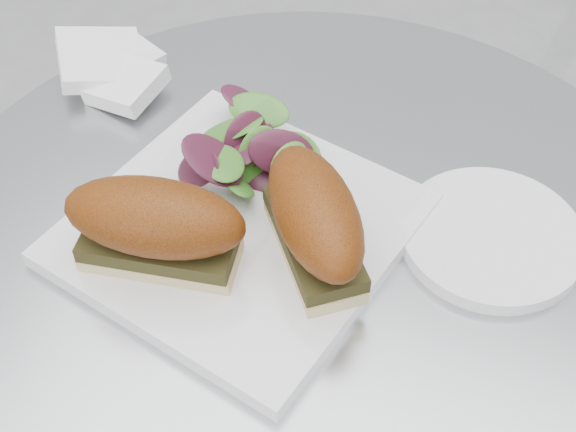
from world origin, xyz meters
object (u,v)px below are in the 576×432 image
(plate, at_px, (240,229))
(saucer, at_px, (491,237))
(sandwich_right, at_px, (315,219))
(sandwich_left, at_px, (156,225))

(plate, bearing_deg, saucer, 19.86)
(sandwich_right, distance_m, saucer, 0.16)
(plate, distance_m, sandwich_left, 0.09)
(plate, bearing_deg, sandwich_right, -6.51)
(saucer, bearing_deg, plate, -160.14)
(plate, distance_m, sandwich_right, 0.09)
(sandwich_left, bearing_deg, saucer, 18.19)
(plate, xyz_separation_m, sandwich_right, (0.07, -0.01, 0.05))
(sandwich_left, relative_size, sandwich_right, 1.04)
(sandwich_right, height_order, saucer, sandwich_right)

